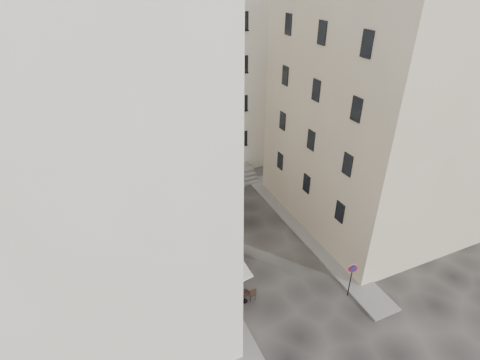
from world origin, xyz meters
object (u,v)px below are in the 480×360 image
bistro_table_a (244,296)px  bistro_table_b (239,275)px  no_parking_sign (352,274)px  pedestrian (214,250)px

bistro_table_a → bistro_table_b: bearing=77.5°
bistro_table_b → no_parking_sign: bearing=-34.4°
bistro_table_a → pedestrian: (-0.35, 4.33, 0.31)m
no_parking_sign → pedestrian: size_ratio=1.58×
no_parking_sign → bistro_table_b: no_parking_sign is taller
no_parking_sign → pedestrian: bearing=152.4°
bistro_table_b → pedestrian: 2.69m
no_parking_sign → pedestrian: (-6.50, 6.51, -1.00)m
no_parking_sign → bistro_table_b: (-5.76, 3.94, -1.31)m
no_parking_sign → bistro_table_a: size_ratio=1.86×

